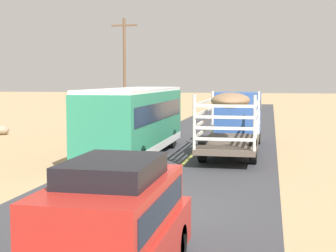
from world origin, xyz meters
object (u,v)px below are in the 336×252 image
at_px(livestock_truck, 235,115).
at_px(boulder_mid_field, 2,130).
at_px(power_pole_mid, 124,67).
at_px(suv_near, 114,226).
at_px(bus, 135,120).

distance_m(livestock_truck, boulder_mid_field, 16.04).
bearing_deg(power_pole_mid, boulder_mid_field, -115.66).
xyz_separation_m(suv_near, boulder_mid_field, (-14.77, 21.58, -0.83)).
xyz_separation_m(bus, boulder_mid_field, (-11.15, 7.30, -1.42)).
height_order(livestock_truck, power_pole_mid, power_pole_mid).
height_order(suv_near, power_pole_mid, power_pole_mid).
bearing_deg(power_pole_mid, livestock_truck, -54.32).
bearing_deg(bus, power_pole_mid, 108.23).
height_order(power_pole_mid, boulder_mid_field, power_pole_mid).
distance_m(livestock_truck, power_pole_mid, 18.00).
bearing_deg(livestock_truck, boulder_mid_field, 166.85).
bearing_deg(suv_near, livestock_truck, 87.51).
bearing_deg(boulder_mid_field, suv_near, -55.60).
relative_size(power_pole_mid, boulder_mid_field, 8.57).
relative_size(suv_near, boulder_mid_field, 4.52).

